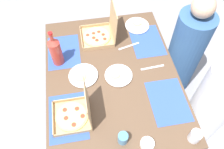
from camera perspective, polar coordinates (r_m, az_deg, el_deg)
name	(u,v)px	position (r m, az deg, el deg)	size (l,w,h in m)	color
ground_plane	(112,116)	(2.41, 0.00, -10.39)	(6.00, 6.00, 0.00)	gray
dining_table	(112,83)	(1.84, 0.00, -2.04)	(1.32, 1.01, 0.76)	#3F3328
placemat_near_left	(64,52)	(1.93, -12.08, 5.68)	(0.36, 0.26, 0.00)	#2D4C9E
placemat_near_right	(68,117)	(1.60, -11.02, -10.45)	(0.36, 0.26, 0.00)	#2D4C9E
placemat_far_left	(147,41)	(1.99, 8.77, 8.39)	(0.36, 0.26, 0.00)	#2D4C9E
placemat_far_right	(168,101)	(1.67, 14.00, -6.52)	(0.36, 0.26, 0.00)	#2D4C9E
pizza_box_edge_far	(75,113)	(1.55, -9.32, -9.67)	(0.25, 0.26, 0.29)	tan
pizza_box_corner_right	(100,33)	(1.97, -2.98, 10.38)	(0.27, 0.29, 0.31)	tan
plate_far_left	(137,26)	(2.10, 6.36, 12.21)	(0.21, 0.21, 0.03)	white
plate_far_right	(118,75)	(1.73, 1.57, -0.23)	(0.21, 0.21, 0.03)	white
plate_near_right	(83,76)	(1.74, -7.33, -0.32)	(0.22, 0.22, 0.03)	white
soda_bottle	(56,51)	(1.77, -14.07, 5.81)	(0.09, 0.09, 0.32)	#B2382D
cup_dark	(195,136)	(1.56, 20.26, -14.41)	(0.07, 0.07, 0.09)	silver
cup_spare	(123,138)	(1.47, 2.77, -15.80)	(0.06, 0.06, 0.09)	teal
condiment_bowl	(147,144)	(1.50, 8.89, -16.96)	(0.09, 0.09, 0.04)	white
fork_by_near_right	(129,46)	(1.93, 4.26, 7.16)	(0.19, 0.02, 0.01)	#B7B7BC
fork_by_far_left	(152,67)	(1.81, 10.19, 1.76)	(0.19, 0.02, 0.01)	#B7B7BC
diner_left_seat	(185,53)	(2.30, 17.90, 5.29)	(0.32, 0.32, 1.16)	#33598C
diner_right_seat	(211,106)	(2.02, 23.76, -7.34)	(0.32, 0.32, 1.20)	white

